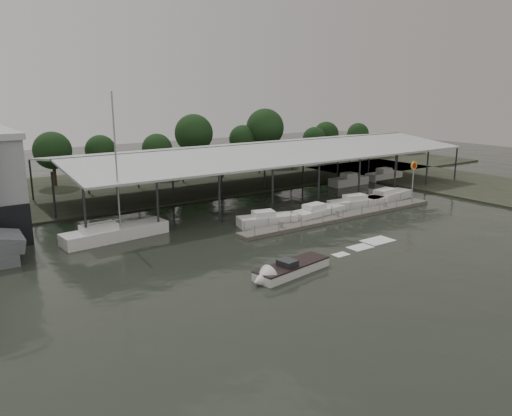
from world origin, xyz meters
TOP-DOWN VIEW (x-y plane):
  - ground at (0.00, 0.00)m, footprint 200.00×200.00m
  - land_strip_far at (0.00, 42.00)m, footprint 140.00×30.00m
  - land_strip_east at (45.00, 10.00)m, footprint 20.00×60.00m
  - covered_boat_shed at (17.00, 28.00)m, footprint 58.24×24.00m
  - floating_dock at (15.00, 10.00)m, footprint 28.00×2.00m
  - shell_fuel_sign at (27.00, 9.99)m, footprint 1.10×0.18m
  - distant_commercial_buildings at (59.03, 44.69)m, footprint 22.00×8.00m
  - white_sailboat at (-9.19, 17.12)m, footprint 10.59×3.52m
  - speedboat_underway at (-1.40, -0.18)m, footprint 18.64×4.86m
  - moored_cruiser_0 at (6.13, 12.72)m, footprint 6.77×3.76m
  - moored_cruiser_1 at (12.79, 12.03)m, footprint 7.39×2.97m
  - moored_cruiser_2 at (20.27, 12.93)m, footprint 8.08×3.35m
  - moored_cruiser_3 at (26.02, 13.21)m, footprint 9.29×3.67m
  - horizon_tree_line at (23.83, 47.97)m, footprint 69.13×9.28m

SIDE VIEW (x-z plane):
  - ground at x=0.00m, z-range 0.00..0.00m
  - land_strip_far at x=0.00m, z-range -0.05..0.25m
  - land_strip_east at x=45.00m, z-range -0.05..0.25m
  - floating_dock at x=15.00m, z-range -0.50..0.90m
  - speedboat_underway at x=-1.40m, z-range -0.61..1.39m
  - moored_cruiser_0 at x=6.13m, z-range -0.24..1.46m
  - moored_cruiser_1 at x=12.79m, z-range -0.24..1.46m
  - moored_cruiser_2 at x=20.27m, z-range -0.24..1.46m
  - moored_cruiser_3 at x=26.02m, z-range -0.24..1.46m
  - white_sailboat at x=-9.19m, z-range -6.53..7.84m
  - distant_commercial_buildings at x=59.03m, z-range -0.16..3.84m
  - shell_fuel_sign at x=27.00m, z-range 1.15..6.70m
  - horizon_tree_line at x=23.83m, z-range 0.48..11.23m
  - covered_boat_shed at x=17.00m, z-range 2.65..9.61m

